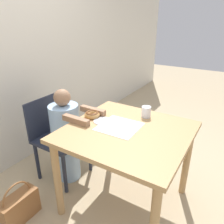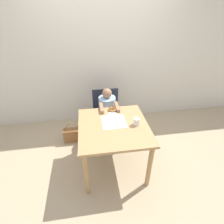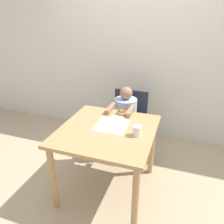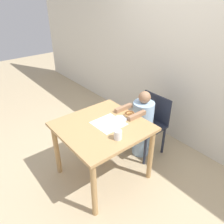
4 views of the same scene
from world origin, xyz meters
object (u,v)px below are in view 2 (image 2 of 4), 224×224
(donut, at_px, (113,109))
(handbag, at_px, (73,134))
(child_figure, at_px, (108,115))
(cup, at_px, (136,122))
(chair, at_px, (107,112))

(donut, xyz_separation_m, handbag, (-0.67, 0.28, -0.64))
(child_figure, bearing_deg, cup, -66.84)
(handbag, relative_size, cup, 3.79)
(chair, distance_m, donut, 0.52)
(chair, height_order, child_figure, child_figure)
(child_figure, distance_m, donut, 0.42)
(donut, bearing_deg, handbag, 157.62)
(chair, bearing_deg, donut, -83.59)
(child_figure, bearing_deg, handbag, -178.74)
(child_figure, bearing_deg, chair, 90.00)
(donut, relative_size, handbag, 0.37)
(chair, height_order, donut, chair)
(cup, bearing_deg, child_figure, 113.16)
(chair, height_order, handbag, chair)
(child_figure, relative_size, handbag, 2.61)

